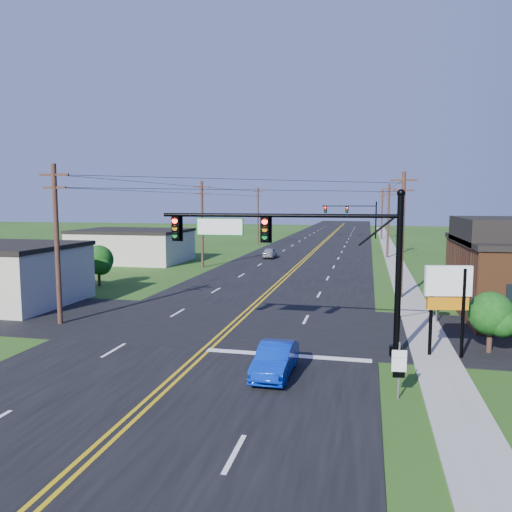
% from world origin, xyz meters
% --- Properties ---
extents(ground, '(260.00, 260.00, 0.00)m').
position_xyz_m(ground, '(0.00, 0.00, 0.00)').
color(ground, '#204212').
rests_on(ground, ground).
extents(road_main, '(16.00, 220.00, 0.04)m').
position_xyz_m(road_main, '(0.00, 50.00, 0.02)').
color(road_main, black).
rests_on(road_main, ground).
extents(road_cross, '(70.00, 10.00, 0.04)m').
position_xyz_m(road_cross, '(0.00, 12.00, 0.02)').
color(road_cross, black).
rests_on(road_cross, ground).
extents(sidewalk, '(2.00, 160.00, 0.08)m').
position_xyz_m(sidewalk, '(10.50, 40.00, 0.04)').
color(sidewalk, gray).
rests_on(sidewalk, ground).
extents(signal_mast_main, '(11.30, 0.60, 7.48)m').
position_xyz_m(signal_mast_main, '(4.34, 8.00, 4.75)').
color(signal_mast_main, black).
rests_on(signal_mast_main, ground).
extents(signal_mast_far, '(10.98, 0.60, 7.48)m').
position_xyz_m(signal_mast_far, '(4.44, 80.00, 4.55)').
color(signal_mast_far, black).
rests_on(signal_mast_far, ground).
extents(cream_bldg_far, '(12.20, 9.20, 3.70)m').
position_xyz_m(cream_bldg_far, '(-19.00, 38.00, 1.86)').
color(cream_bldg_far, beige).
rests_on(cream_bldg_far, ground).
extents(utility_pole_left_a, '(1.80, 0.28, 9.00)m').
position_xyz_m(utility_pole_left_a, '(-9.50, 10.00, 4.72)').
color(utility_pole_left_a, '#342117').
rests_on(utility_pole_left_a, ground).
extents(utility_pole_left_b, '(1.80, 0.28, 9.00)m').
position_xyz_m(utility_pole_left_b, '(-9.50, 35.00, 4.72)').
color(utility_pole_left_b, '#342117').
rests_on(utility_pole_left_b, ground).
extents(utility_pole_left_c, '(1.80, 0.28, 9.00)m').
position_xyz_m(utility_pole_left_c, '(-9.50, 62.00, 4.72)').
color(utility_pole_left_c, '#342117').
rests_on(utility_pole_left_c, ground).
extents(utility_pole_right_a, '(1.80, 0.28, 9.00)m').
position_xyz_m(utility_pole_right_a, '(9.80, 22.00, 4.72)').
color(utility_pole_right_a, '#342117').
rests_on(utility_pole_right_a, ground).
extents(utility_pole_right_b, '(1.80, 0.28, 9.00)m').
position_xyz_m(utility_pole_right_b, '(9.80, 48.00, 4.72)').
color(utility_pole_right_b, '#342117').
rests_on(utility_pole_right_b, ground).
extents(utility_pole_right_c, '(1.80, 0.28, 9.00)m').
position_xyz_m(utility_pole_right_c, '(9.80, 78.00, 4.72)').
color(utility_pole_right_c, '#342117').
rests_on(utility_pole_right_c, ground).
extents(tree_right_back, '(3.00, 3.00, 4.10)m').
position_xyz_m(tree_right_back, '(16.00, 26.00, 2.60)').
color(tree_right_back, '#342117').
rests_on(tree_right_back, ground).
extents(shrub_corner, '(2.00, 2.00, 2.86)m').
position_xyz_m(shrub_corner, '(13.00, 9.50, 1.85)').
color(shrub_corner, '#342117').
rests_on(shrub_corner, ground).
extents(tree_left, '(2.40, 2.40, 3.37)m').
position_xyz_m(tree_left, '(-14.00, 22.00, 2.16)').
color(tree_left, '#342117').
rests_on(tree_left, ground).
extents(blue_car, '(1.41, 3.85, 1.26)m').
position_xyz_m(blue_car, '(3.95, 4.40, 0.63)').
color(blue_car, '#082FB9').
rests_on(blue_car, ground).
extents(distant_car, '(1.68, 3.80, 1.27)m').
position_xyz_m(distant_car, '(-4.21, 44.68, 0.64)').
color(distant_car, '#A2A2A6').
rests_on(distant_car, ground).
extents(route_sign, '(0.51, 0.11, 2.06)m').
position_xyz_m(route_sign, '(8.62, 3.03, 1.20)').
color(route_sign, slate).
rests_on(route_sign, ground).
extents(stop_sign, '(0.72, 0.25, 2.09)m').
position_xyz_m(stop_sign, '(11.36, 14.86, 1.51)').
color(stop_sign, slate).
rests_on(stop_sign, ground).
extents(pylon_sign, '(2.03, 0.63, 4.14)m').
position_xyz_m(pylon_sign, '(10.95, 8.41, 3.02)').
color(pylon_sign, black).
rests_on(pylon_sign, ground).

